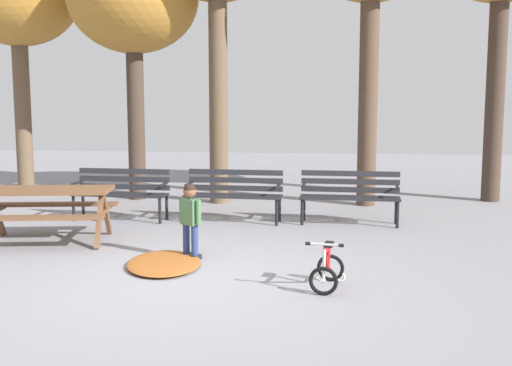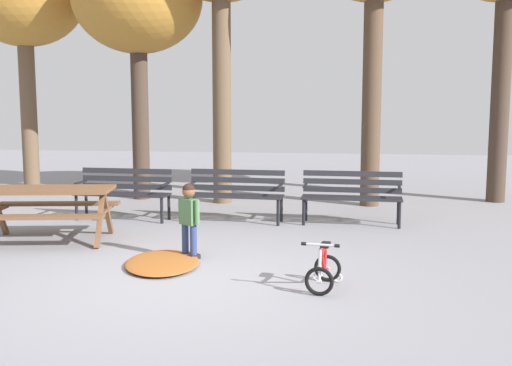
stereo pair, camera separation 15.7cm
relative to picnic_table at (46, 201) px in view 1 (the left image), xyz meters
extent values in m
plane|color=gray|center=(2.34, -1.61, -0.59)|extent=(36.00, 36.00, 0.00)
cube|color=brown|center=(0.00, 0.00, 0.15)|extent=(1.91, 1.07, 0.05)
cube|color=brown|center=(0.10, -0.54, -0.14)|extent=(1.81, 0.56, 0.04)
cube|color=brown|center=(-0.10, 0.54, -0.14)|extent=(1.81, 0.56, 0.04)
cube|color=brown|center=(0.81, -0.11, -0.24)|extent=(0.16, 0.57, 0.76)
cube|color=brown|center=(0.72, 0.38, -0.24)|extent=(0.16, 0.57, 0.76)
cube|color=brown|center=(0.77, 0.14, -0.17)|extent=(0.27, 1.10, 0.04)
cube|color=#232328|center=(0.47, 1.86, -0.15)|extent=(1.60, 0.14, 0.03)
cube|color=#232328|center=(0.47, 1.74, -0.15)|extent=(1.60, 0.14, 0.03)
cube|color=#232328|center=(0.46, 1.62, -0.15)|extent=(1.60, 0.14, 0.03)
cube|color=#232328|center=(0.46, 1.50, -0.15)|extent=(1.60, 0.14, 0.03)
cube|color=#232328|center=(0.48, 1.89, -0.05)|extent=(1.60, 0.11, 0.09)
cube|color=#232328|center=(0.48, 1.89, 0.08)|extent=(1.60, 0.11, 0.09)
cube|color=#232328|center=(0.48, 1.89, 0.21)|extent=(1.60, 0.11, 0.09)
cylinder|color=black|center=(1.21, 1.48, -0.37)|extent=(0.05, 0.05, 0.44)
cylinder|color=black|center=(1.22, 1.84, -0.37)|extent=(0.05, 0.05, 0.44)
cube|color=black|center=(1.22, 1.66, 0.03)|extent=(0.06, 0.40, 0.03)
cylinder|color=black|center=(-0.29, 1.55, -0.37)|extent=(0.05, 0.05, 0.44)
cylinder|color=black|center=(-0.27, 1.91, -0.37)|extent=(0.05, 0.05, 0.44)
cube|color=black|center=(-0.28, 1.73, 0.03)|extent=(0.06, 0.40, 0.03)
cube|color=#232328|center=(2.38, 1.94, -0.15)|extent=(1.60, 0.15, 0.03)
cube|color=#232328|center=(2.37, 1.82, -0.15)|extent=(1.60, 0.15, 0.03)
cube|color=#232328|center=(2.36, 1.70, -0.15)|extent=(1.60, 0.15, 0.03)
cube|color=#232328|center=(2.36, 1.58, -0.15)|extent=(1.60, 0.15, 0.03)
cube|color=#232328|center=(2.38, 1.98, -0.05)|extent=(1.60, 0.12, 0.09)
cube|color=#232328|center=(2.38, 1.98, 0.08)|extent=(1.60, 0.12, 0.09)
cube|color=#232328|center=(2.38, 1.98, 0.21)|extent=(1.60, 0.12, 0.09)
cylinder|color=black|center=(3.11, 1.56, -0.37)|extent=(0.05, 0.05, 0.44)
cylinder|color=black|center=(3.13, 1.92, -0.37)|extent=(0.05, 0.05, 0.44)
cube|color=black|center=(3.12, 1.74, 0.03)|extent=(0.06, 0.40, 0.03)
cylinder|color=black|center=(1.61, 1.64, -0.37)|extent=(0.05, 0.05, 0.44)
cylinder|color=black|center=(1.63, 1.99, -0.37)|extent=(0.05, 0.05, 0.44)
cube|color=black|center=(1.62, 1.81, 0.03)|extent=(0.06, 0.40, 0.03)
cube|color=#232328|center=(4.27, 1.97, -0.15)|extent=(1.60, 0.14, 0.03)
cube|color=#232328|center=(4.27, 1.85, -0.15)|extent=(1.60, 0.14, 0.03)
cube|color=#232328|center=(4.26, 1.73, -0.15)|extent=(1.60, 0.14, 0.03)
cube|color=#232328|center=(4.26, 1.61, -0.15)|extent=(1.60, 0.14, 0.03)
cube|color=#232328|center=(4.28, 2.01, -0.05)|extent=(1.60, 0.11, 0.09)
cube|color=#232328|center=(4.28, 2.01, 0.08)|extent=(1.60, 0.11, 0.09)
cube|color=#232328|center=(4.28, 2.01, 0.21)|extent=(1.60, 0.11, 0.09)
cylinder|color=black|center=(5.01, 1.60, -0.37)|extent=(0.05, 0.05, 0.44)
cylinder|color=black|center=(5.02, 1.96, -0.37)|extent=(0.05, 0.05, 0.44)
cube|color=black|center=(5.02, 1.78, 0.03)|extent=(0.06, 0.40, 0.03)
cylinder|color=black|center=(3.51, 1.66, -0.37)|extent=(0.05, 0.05, 0.44)
cylinder|color=black|center=(3.53, 2.02, -0.37)|extent=(0.05, 0.05, 0.44)
cube|color=black|center=(3.52, 1.84, 0.03)|extent=(0.06, 0.40, 0.03)
cylinder|color=navy|center=(2.29, -0.72, -0.37)|extent=(0.09, 0.09, 0.44)
cube|color=black|center=(2.29, -0.72, -0.56)|extent=(0.16, 0.18, 0.06)
cylinder|color=navy|center=(2.16, -0.63, -0.37)|extent=(0.09, 0.09, 0.44)
cube|color=black|center=(2.16, -0.63, -0.56)|extent=(0.16, 0.18, 0.06)
cube|color=#477047|center=(2.22, -0.67, 0.01)|extent=(0.26, 0.24, 0.32)
sphere|color=brown|center=(2.22, -0.67, 0.26)|extent=(0.16, 0.16, 0.16)
sphere|color=black|center=(2.22, -0.67, 0.29)|extent=(0.15, 0.15, 0.15)
cylinder|color=#477047|center=(2.35, -0.76, 0.02)|extent=(0.06, 0.06, 0.30)
cylinder|color=#477047|center=(2.10, -0.59, 0.02)|extent=(0.06, 0.06, 0.30)
torus|color=black|center=(3.90, -1.96, -0.44)|extent=(0.30, 0.08, 0.30)
cylinder|color=silver|center=(3.90, -1.96, -0.44)|extent=(0.06, 0.05, 0.04)
torus|color=black|center=(3.97, -1.44, -0.44)|extent=(0.30, 0.08, 0.30)
cylinder|color=silver|center=(3.97, -1.44, -0.44)|extent=(0.06, 0.05, 0.04)
torus|color=white|center=(4.08, -1.46, -0.54)|extent=(0.11, 0.04, 0.11)
torus|color=white|center=(3.87, -1.43, -0.54)|extent=(0.11, 0.04, 0.11)
cylinder|color=red|center=(3.93, -1.78, -0.27)|extent=(0.08, 0.31, 0.32)
cylinder|color=red|center=(3.95, -1.62, -0.29)|extent=(0.05, 0.08, 0.27)
cylinder|color=red|center=(3.96, -1.54, -0.43)|extent=(0.06, 0.20, 0.05)
cylinder|color=silver|center=(3.91, -1.94, -0.28)|extent=(0.04, 0.08, 0.32)
cylinder|color=red|center=(3.93, -1.76, -0.17)|extent=(0.08, 0.32, 0.05)
cube|color=black|center=(3.95, -1.60, -0.14)|extent=(0.11, 0.18, 0.04)
cylinder|color=silver|center=(3.91, -1.92, -0.07)|extent=(0.34, 0.07, 0.02)
cylinder|color=black|center=(4.08, -1.94, -0.07)|extent=(0.05, 0.04, 0.04)
cylinder|color=black|center=(3.74, -1.89, -0.07)|extent=(0.05, 0.04, 0.04)
ellipsoid|color=#9E5623|center=(1.98, -1.04, -0.56)|extent=(1.15, 1.43, 0.07)
cylinder|color=brown|center=(-2.73, 4.60, 1.09)|extent=(0.35, 0.35, 3.37)
cylinder|color=#423328|center=(0.01, 4.02, 0.98)|extent=(0.34, 0.34, 3.14)
cylinder|color=brown|center=(1.76, 3.76, 1.44)|extent=(0.36, 0.36, 4.07)
cylinder|color=brown|center=(4.64, 3.81, 1.42)|extent=(0.36, 0.36, 4.02)
cylinder|color=#423328|center=(7.16, 4.63, 1.45)|extent=(0.36, 0.36, 4.09)
camera|label=1|loc=(3.96, -7.97, 1.33)|focal=42.60mm
camera|label=2|loc=(4.12, -7.95, 1.33)|focal=42.60mm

